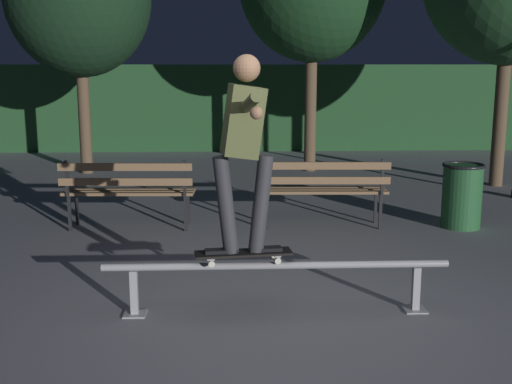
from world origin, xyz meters
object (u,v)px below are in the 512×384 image
at_px(skateboarder, 243,137).
at_px(park_bench_leftmost, 128,187).
at_px(grind_rail, 276,273).
at_px(trash_can, 462,195).
at_px(skateboard, 244,254).
at_px(park_bench_left_center, 323,185).

height_order(skateboarder, park_bench_leftmost, skateboarder).
xyz_separation_m(grind_rail, trash_can, (2.50, 2.73, 0.08)).
xyz_separation_m(skateboard, skateboarder, (0.00, 0.00, 0.94)).
xyz_separation_m(park_bench_leftmost, trash_can, (4.12, -0.04, -0.12)).
relative_size(grind_rail, skateboarder, 1.80).
height_order(grind_rail, trash_can, trash_can).
bearing_deg(skateboard, trash_can, 44.56).
bearing_deg(trash_can, skateboarder, -135.42).
height_order(grind_rail, park_bench_leftmost, park_bench_leftmost).
relative_size(grind_rail, park_bench_leftmost, 1.74).
bearing_deg(park_bench_leftmost, skateboarder, -63.93).
relative_size(skateboarder, park_bench_leftmost, 0.97).
bearing_deg(skateboard, park_bench_left_center, 69.42).
height_order(grind_rail, skateboarder, skateboarder).
distance_m(skateboard, park_bench_left_center, 2.96).
bearing_deg(park_bench_left_center, skateboard, -110.58).
distance_m(skateboarder, park_bench_left_center, 3.09).
relative_size(park_bench_left_center, trash_can, 2.02).
xyz_separation_m(grind_rail, skateboarder, (-0.26, 0.00, 1.10)).
height_order(skateboard, skateboarder, skateboarder).
bearing_deg(trash_can, grind_rail, -132.56).
bearing_deg(trash_can, park_bench_leftmost, 179.42).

